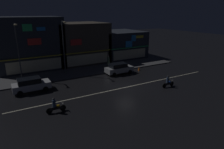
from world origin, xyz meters
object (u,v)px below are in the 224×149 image
streetlamp_mid (64,44)px  parked_car_trailing (31,84)px  parked_car_near_kerb (119,68)px  motorcycle_following (55,106)px  pedestrian_on_sidewalk (108,62)px  motorcycle_lead (168,82)px  streetlamp_west (18,47)px  traffic_cone (139,69)px

streetlamp_mid → parked_car_trailing: 8.14m
streetlamp_mid → parked_car_near_kerb: (7.29, -3.54, -3.85)m
parked_car_near_kerb → motorcycle_following: size_ratio=2.26×
pedestrian_on_sidewalk → motorcycle_lead: (2.13, -11.77, -0.42)m
streetlamp_west → streetlamp_mid: bearing=-6.1°
parked_car_near_kerb → motorcycle_lead: (2.38, -8.00, -0.24)m
streetlamp_west → parked_car_trailing: (0.44, -5.07, -3.76)m
streetlamp_west → motorcycle_following: streetlamp_west is taller
motorcycle_following → motorcycle_lead: bearing=-177.6°
streetlamp_west → parked_car_trailing: streetlamp_west is taller
streetlamp_mid → motorcycle_lead: 15.61m
pedestrian_on_sidewalk → traffic_cone: 5.32m
parked_car_near_kerb → parked_car_trailing: 12.96m
parked_car_trailing → traffic_cone: size_ratio=7.82×
pedestrian_on_sidewalk → motorcycle_lead: 11.97m
streetlamp_west → streetlamp_mid: streetlamp_mid is taller
streetlamp_mid → pedestrian_on_sidewalk: bearing=1.8°
pedestrian_on_sidewalk → parked_car_near_kerb: bearing=72.4°
parked_car_trailing → traffic_cone: bearing=-177.2°
traffic_cone → parked_car_trailing: bearing=-177.2°
pedestrian_on_sidewalk → parked_car_near_kerb: size_ratio=0.46×
motorcycle_lead → motorcycle_following: (-14.20, 0.34, 0.00)m
motorcycle_following → pedestrian_on_sidewalk: bearing=-132.8°
motorcycle_lead → parked_car_trailing: bearing=-22.0°
streetlamp_west → motorcycle_lead: 20.32m
parked_car_trailing → traffic_cone: 16.83m
pedestrian_on_sidewalk → motorcycle_following: bearing=29.7°
parked_car_near_kerb → pedestrian_on_sidewalk: bearing=86.2°
streetlamp_mid → traffic_cone: streetlamp_mid is taller
streetlamp_west → motorcycle_following: 12.60m
pedestrian_on_sidewalk → motorcycle_lead: pedestrian_on_sidewalk is taller
parked_car_near_kerb → streetlamp_mid: bearing=154.1°
motorcycle_following → parked_car_trailing: bearing=-76.9°
streetlamp_mid → motorcycle_lead: bearing=-50.0°
traffic_cone → pedestrian_on_sidewalk: bearing=133.4°
streetlamp_mid → parked_car_trailing: streetlamp_mid is taller
pedestrian_on_sidewalk → motorcycle_following: pedestrian_on_sidewalk is taller
streetlamp_mid → parked_car_trailing: (-5.64, -4.42, -3.85)m
motorcycle_lead → motorcycle_following: 14.21m
streetlamp_mid → pedestrian_on_sidewalk: size_ratio=3.96×
streetlamp_west → streetlamp_mid: size_ratio=0.98×
pedestrian_on_sidewalk → parked_car_trailing: bearing=5.7°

